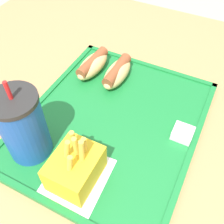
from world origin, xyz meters
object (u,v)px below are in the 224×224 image
at_px(sauce_cup_mayo, 183,133).
at_px(fries_carton, 75,168).
at_px(hot_dog_far, 93,64).
at_px(hot_dog_near, 117,72).
at_px(soda_cup, 23,126).

bearing_deg(sauce_cup_mayo, fries_carton, 140.71).
height_order(hot_dog_far, sauce_cup_mayo, hot_dog_far).
bearing_deg(sauce_cup_mayo, hot_dog_near, 64.43).
bearing_deg(hot_dog_far, fries_carton, -156.22).
relative_size(hot_dog_far, fries_carton, 1.07).
bearing_deg(fries_carton, sauce_cup_mayo, -39.29).
xyz_separation_m(fries_carton, sauce_cup_mayo, (0.18, -0.14, -0.02)).
relative_size(soda_cup, fries_carton, 1.61).
relative_size(hot_dog_near, sauce_cup_mayo, 2.87).
xyz_separation_m(hot_dog_far, hot_dog_near, (-0.00, -0.07, 0.00)).
height_order(hot_dog_far, fries_carton, fries_carton).
bearing_deg(hot_dog_near, sauce_cup_mayo, -115.57).
distance_m(hot_dog_near, fries_carton, 0.27).
relative_size(hot_dog_far, hot_dog_near, 1.02).
height_order(soda_cup, fries_carton, soda_cup).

